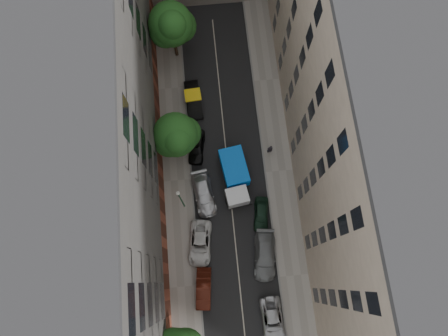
{
  "coord_description": "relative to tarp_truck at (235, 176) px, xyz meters",
  "views": [
    {
      "loc": [
        -1.54,
        -11.0,
        41.71
      ],
      "look_at": [
        -0.56,
        -0.79,
        6.0
      ],
      "focal_mm": 32.0,
      "sensor_mm": 36.0,
      "label": 1
    }
  ],
  "objects": [
    {
      "name": "car_left_3",
      "position": [
        -3.4,
        -1.38,
        -0.79
      ],
      "size": [
        2.7,
        5.23,
        1.45
      ],
      "primitive_type": "imported",
      "rotation": [
        0.0,
        0.0,
        0.14
      ],
      "color": "#BBBCC0",
      "rests_on": "ground"
    },
    {
      "name": "car_right_0",
      "position": [
        2.2,
        -14.48,
        -0.88
      ],
      "size": [
        2.27,
        4.64,
        1.27
      ],
      "primitive_type": "imported",
      "rotation": [
        0.0,
        0.0,
        0.04
      ],
      "color": "#B1B2B6",
      "rests_on": "ground"
    },
    {
      "name": "tree_far",
      "position": [
        -5.1,
        15.74,
        4.2
      ],
      "size": [
        5.05,
        4.74,
        8.3
      ],
      "color": "#382619",
      "rests_on": "sidewalk_left"
    },
    {
      "name": "ground",
      "position": [
        -0.6,
        0.52,
        -1.52
      ],
      "size": [
        120.0,
        120.0,
        0.0
      ],
      "primitive_type": "plane",
      "color": "#4C4C49",
      "rests_on": "ground"
    },
    {
      "name": "car_right_2",
      "position": [
        2.36,
        -4.08,
        -0.89
      ],
      "size": [
        2.04,
        3.9,
        1.27
      ],
      "primitive_type": "imported",
      "rotation": [
        0.0,
        0.0,
        -0.15
      ],
      "color": "black",
      "rests_on": "ground"
    },
    {
      "name": "sidewalk_left",
      "position": [
        -6.1,
        0.52,
        -1.44
      ],
      "size": [
        3.0,
        44.0,
        0.15
      ],
      "primitive_type": "cube",
      "color": "gray",
      "rests_on": "ground"
    },
    {
      "name": "car_left_2",
      "position": [
        -4.2,
        -6.44,
        -0.86
      ],
      "size": [
        2.8,
        5.02,
        1.33
      ],
      "primitive_type": "imported",
      "rotation": [
        0.0,
        0.0,
        -0.13
      ],
      "color": "silver",
      "rests_on": "ground"
    },
    {
      "name": "building_right",
      "position": [
        10.4,
        0.52,
        8.48
      ],
      "size": [
        8.0,
        44.0,
        20.0
      ],
      "primitive_type": "cube",
      "color": "#BFAB94",
      "rests_on": "ground"
    },
    {
      "name": "sidewalk_right",
      "position": [
        4.9,
        0.52,
        -1.44
      ],
      "size": [
        3.0,
        44.0,
        0.15
      ],
      "primitive_type": "cube",
      "color": "gray",
      "rests_on": "ground"
    },
    {
      "name": "car_left_4",
      "position": [
        -3.75,
        3.92,
        -0.83
      ],
      "size": [
        2.26,
        4.24,
        1.37
      ],
      "primitive_type": "imported",
      "rotation": [
        0.0,
        0.0,
        -0.17
      ],
      "color": "black",
      "rests_on": "ground"
    },
    {
      "name": "car_left_1",
      "position": [
        -4.2,
        -10.88,
        -0.84
      ],
      "size": [
        1.85,
        4.23,
        1.35
      ],
      "primitive_type": "imported",
      "rotation": [
        0.0,
        0.0,
        -0.1
      ],
      "color": "#4A190E",
      "rests_on": "ground"
    },
    {
      "name": "tarp_truck",
      "position": [
        0.0,
        0.0,
        0.0
      ],
      "size": [
        3.17,
        6.27,
        2.76
      ],
      "rotation": [
        0.0,
        0.0,
        0.15
      ],
      "color": "black",
      "rests_on": "ground"
    },
    {
      "name": "car_left_5",
      "position": [
        -3.67,
        9.52,
        -0.76
      ],
      "size": [
        1.93,
        4.69,
        1.51
      ],
      "primitive_type": "imported",
      "rotation": [
        0.0,
        0.0,
        0.07
      ],
      "color": "black",
      "rests_on": "ground"
    },
    {
      "name": "building_left",
      "position": [
        -11.6,
        0.52,
        8.48
      ],
      "size": [
        8.0,
        44.0,
        20.0
      ],
      "primitive_type": "cube",
      "color": "#4C4946",
      "rests_on": "ground"
    },
    {
      "name": "road_surface",
      "position": [
        -0.6,
        0.52,
        -1.51
      ],
      "size": [
        8.0,
        44.0,
        0.02
      ],
      "primitive_type": "cube",
      "color": "black",
      "rests_on": "ground"
    },
    {
      "name": "lamp_post",
      "position": [
        -5.56,
        -2.35,
        2.59
      ],
      "size": [
        0.36,
        0.36,
        6.42
      ],
      "color": "#1A5C36",
      "rests_on": "sidewalk_left"
    },
    {
      "name": "pedestrian",
      "position": [
        4.1,
        2.77,
        -0.49
      ],
      "size": [
        0.66,
        0.46,
        1.75
      ],
      "primitive_type": "imported",
      "rotation": [
        0.0,
        0.0,
        3.2
      ],
      "color": "black",
      "rests_on": "sidewalk_right"
    },
    {
      "name": "car_right_1",
      "position": [
        2.2,
        -8.28,
        -0.77
      ],
      "size": [
        2.75,
        5.42,
        1.51
      ],
      "primitive_type": "imported",
      "rotation": [
        0.0,
        0.0,
        -0.13
      ],
      "color": "slate",
      "rests_on": "ground"
    },
    {
      "name": "tree_mid",
      "position": [
        -5.51,
        3.91,
        2.93
      ],
      "size": [
        4.88,
        4.53,
        6.69
      ],
      "color": "#382619",
      "rests_on": "sidewalk_left"
    }
  ]
}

